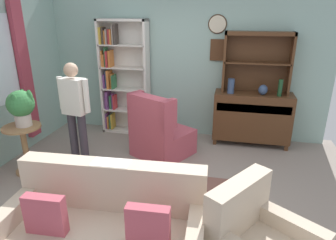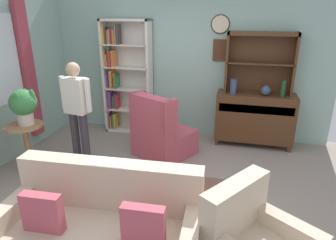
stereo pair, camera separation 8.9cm
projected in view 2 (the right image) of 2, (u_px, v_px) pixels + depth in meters
ground_plane at (157, 193)px, 3.89m from camera, size 5.40×4.60×0.02m
wall_back at (189, 60)px, 5.34m from camera, size 5.00×0.09×2.80m
area_rug at (166, 209)px, 3.57m from camera, size 2.31×1.67×0.01m
bookshelf at (124, 77)px, 5.55m from camera, size 0.90×0.30×2.10m
sideboard at (254, 117)px, 5.13m from camera, size 1.30×0.45×0.92m
sideboard_hutch at (261, 54)px, 4.86m from camera, size 1.10×0.26×1.00m
vase_tall at (233, 87)px, 4.96m from camera, size 0.11×0.11×0.25m
vase_round at (266, 90)px, 4.87m from camera, size 0.15×0.15×0.17m
bottle_wine at (283, 89)px, 4.77m from camera, size 0.07×0.07×0.27m
couch_floral at (102, 232)px, 2.75m from camera, size 1.84×0.95×0.90m
wingback_chair at (161, 134)px, 4.75m from camera, size 1.07×1.08×1.05m
plant_stand at (27, 143)px, 4.31m from camera, size 0.52×0.52×0.71m
potted_plant_large at (24, 104)px, 4.13m from camera, size 0.37×0.37×0.51m
potted_plant_small at (38, 173)px, 4.05m from camera, size 0.20×0.20×0.27m
person_reading at (77, 107)px, 4.36m from camera, size 0.53×0.25×1.56m
coffee_table at (137, 180)px, 3.53m from camera, size 0.80×0.50×0.42m
book_stack at (141, 169)px, 3.57m from camera, size 0.21×0.14×0.05m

